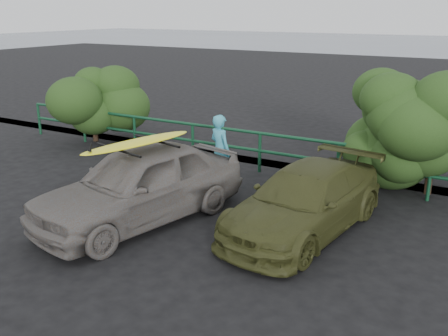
{
  "coord_description": "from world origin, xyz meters",
  "views": [
    {
      "loc": [
        6.21,
        -5.82,
        3.91
      ],
      "look_at": [
        1.82,
        1.8,
        1.11
      ],
      "focal_mm": 40.0,
      "sensor_mm": 36.0,
      "label": 1
    }
  ],
  "objects_px": {
    "sedan": "(140,184)",
    "olive_vehicle": "(305,201)",
    "guardrail": "(225,147)",
    "man": "(220,151)",
    "surfboard": "(138,142)"
  },
  "relations": [
    {
      "from": "guardrail",
      "to": "surfboard",
      "type": "xyz_separation_m",
      "value": [
        0.36,
        -3.87,
        1.04
      ]
    },
    {
      "from": "sedan",
      "to": "man",
      "type": "height_order",
      "value": "man"
    },
    {
      "from": "guardrail",
      "to": "sedan",
      "type": "height_order",
      "value": "sedan"
    },
    {
      "from": "sedan",
      "to": "olive_vehicle",
      "type": "xyz_separation_m",
      "value": [
        2.9,
        1.13,
        -0.15
      ]
    },
    {
      "from": "sedan",
      "to": "surfboard",
      "type": "relative_size",
      "value": 1.79
    },
    {
      "from": "sedan",
      "to": "man",
      "type": "distance_m",
      "value": 2.52
    },
    {
      "from": "man",
      "to": "olive_vehicle",
      "type": "bearing_deg",
      "value": 174.53
    },
    {
      "from": "olive_vehicle",
      "to": "guardrail",
      "type": "bearing_deg",
      "value": 147.83
    },
    {
      "from": "man",
      "to": "surfboard",
      "type": "bearing_deg",
      "value": 105.5
    },
    {
      "from": "sedan",
      "to": "olive_vehicle",
      "type": "distance_m",
      "value": 3.11
    },
    {
      "from": "guardrail",
      "to": "sedan",
      "type": "distance_m",
      "value": 3.89
    },
    {
      "from": "guardrail",
      "to": "sedan",
      "type": "relative_size",
      "value": 3.22
    },
    {
      "from": "guardrail",
      "to": "man",
      "type": "distance_m",
      "value": 1.55
    },
    {
      "from": "surfboard",
      "to": "olive_vehicle",
      "type": "bearing_deg",
      "value": 34.75
    },
    {
      "from": "man",
      "to": "surfboard",
      "type": "height_order",
      "value": "man"
    }
  ]
}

